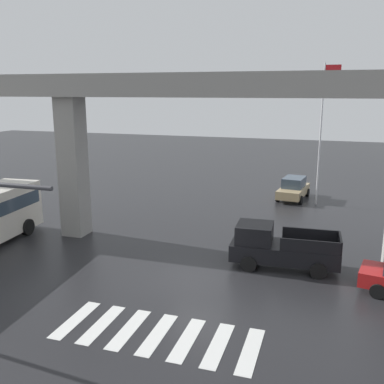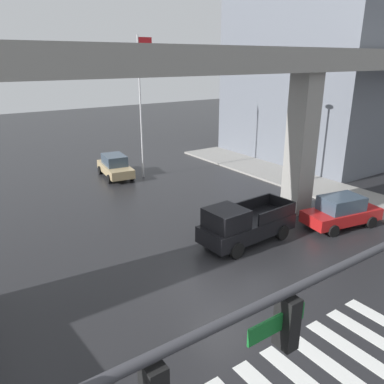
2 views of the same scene
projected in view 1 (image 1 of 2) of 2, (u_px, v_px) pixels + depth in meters
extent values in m
plane|color=#232326|center=(198.00, 278.00, 19.89)|extent=(120.00, 120.00, 0.00)
cube|color=silver|center=(76.00, 320.00, 16.31)|extent=(0.55, 2.80, 0.01)
cube|color=silver|center=(102.00, 324.00, 15.98)|extent=(0.55, 2.80, 0.01)
cube|color=silver|center=(129.00, 329.00, 15.66)|extent=(0.55, 2.80, 0.01)
cube|color=silver|center=(157.00, 334.00, 15.33)|extent=(0.55, 2.80, 0.01)
cube|color=silver|center=(187.00, 340.00, 15.00)|extent=(0.55, 2.80, 0.01)
cube|color=silver|center=(218.00, 345.00, 14.68)|extent=(0.55, 2.80, 0.01)
cube|color=silver|center=(251.00, 351.00, 14.35)|extent=(0.55, 2.80, 0.01)
cube|color=gray|center=(222.00, 85.00, 21.53)|extent=(54.54, 2.04, 1.20)
cube|color=gray|center=(73.00, 168.00, 25.18)|extent=(1.30, 1.30, 8.01)
cube|color=black|center=(284.00, 252.00, 20.96)|extent=(5.19, 2.15, 0.80)
cube|color=black|center=(255.00, 233.00, 21.13)|extent=(1.78, 1.83, 0.90)
cube|color=#3F5160|center=(245.00, 232.00, 21.25)|extent=(0.18, 1.67, 0.77)
cube|color=black|center=(310.00, 247.00, 19.69)|extent=(2.65, 0.23, 0.60)
cube|color=black|center=(310.00, 235.00, 21.33)|extent=(2.65, 0.23, 0.60)
cube|color=black|center=(340.00, 243.00, 20.17)|extent=(0.19, 1.75, 0.60)
cylinder|color=black|center=(249.00, 264.00, 20.60)|extent=(0.77, 0.32, 0.76)
cylinder|color=black|center=(253.00, 250.00, 22.30)|extent=(0.77, 0.32, 0.76)
cylinder|color=black|center=(318.00, 271.00, 19.80)|extent=(0.77, 0.32, 0.76)
cylinder|color=black|center=(318.00, 256.00, 21.50)|extent=(0.77, 0.32, 0.76)
cube|color=#2D3D4C|center=(23.00, 195.00, 27.25)|extent=(2.25, 0.23, 1.49)
cylinder|color=black|center=(27.00, 227.00, 25.81)|extent=(0.41, 0.98, 0.96)
cube|color=tan|center=(293.00, 191.00, 34.27)|extent=(2.31, 4.49, 0.64)
cube|color=#384756|center=(294.00, 182.00, 34.20)|extent=(1.78, 2.41, 0.76)
cylinder|color=black|center=(301.00, 200.00, 32.81)|extent=(0.32, 0.67, 0.64)
cylinder|color=black|center=(278.00, 198.00, 33.53)|extent=(0.32, 0.67, 0.64)
cylinder|color=black|center=(307.00, 193.00, 35.15)|extent=(0.32, 0.67, 0.64)
cylinder|color=black|center=(286.00, 191.00, 35.87)|extent=(0.32, 0.67, 0.64)
cylinder|color=black|center=(382.00, 276.00, 19.39)|extent=(0.67, 0.35, 0.64)
cylinder|color=black|center=(378.00, 291.00, 17.91)|extent=(0.67, 0.35, 0.64)
cylinder|color=silver|center=(320.00, 136.00, 31.63)|extent=(0.12, 0.12, 10.25)
cube|color=red|center=(333.00, 70.00, 30.41)|extent=(1.10, 0.04, 0.70)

